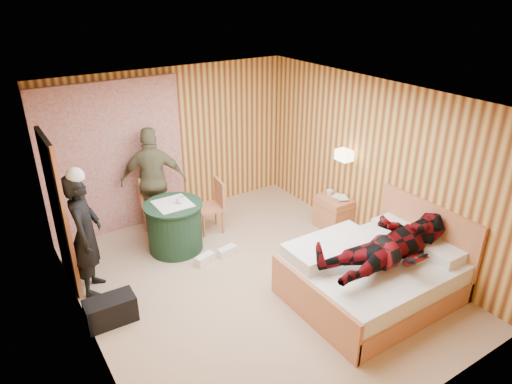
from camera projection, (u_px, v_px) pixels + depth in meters
floor at (254, 282)px, 6.18m from camera, size 4.20×5.00×0.01m
ceiling at (253, 99)px, 5.13m from camera, size 4.20×5.00×0.01m
wall_back at (173, 144)px, 7.56m from camera, size 4.20×0.02×2.50m
wall_left at (79, 247)px, 4.63m from camera, size 0.02×5.00×2.50m
wall_right at (374, 165)px, 6.69m from camera, size 0.02×5.00×2.50m
curtain at (115, 159)px, 7.04m from camera, size 2.20×0.08×2.40m
doorway at (58, 212)px, 5.81m from camera, size 0.06×0.90×2.05m
wall_lamp at (344, 155)px, 6.92m from camera, size 0.26×0.24×0.16m
bed at (372, 274)px, 5.80m from camera, size 2.00×1.57×1.08m
nightstand at (333, 213)px, 7.40m from camera, size 0.42×0.57×0.55m
round_table at (175, 226)px, 6.79m from camera, size 0.86×0.86×0.77m
chair_far at (156, 200)px, 7.24m from camera, size 0.48×0.48×0.93m
chair_near at (214, 202)px, 7.26m from camera, size 0.44×0.44×0.87m
duffel_bag at (111, 310)px, 5.40m from camera, size 0.59×0.32×0.33m
sneaker_left at (205, 259)px, 6.56m from camera, size 0.32×0.20×0.13m
sneaker_right at (227, 251)px, 6.75m from camera, size 0.31×0.16×0.13m
woman_standing at (86, 235)px, 5.69m from camera, size 0.60×0.71×1.65m
man_at_table at (154, 181)px, 7.14m from camera, size 1.09×0.79×1.72m
man_on_bed at (394, 237)px, 5.36m from camera, size 0.86×0.67×1.77m
book_lower at (337, 199)px, 7.24m from camera, size 0.23×0.26×0.02m
book_upper at (337, 198)px, 7.23m from camera, size 0.25×0.27×0.02m
cup_nightstand at (329, 193)px, 7.36m from camera, size 0.10×0.10×0.09m
cup_table at (180, 200)px, 6.62m from camera, size 0.15×0.15×0.10m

